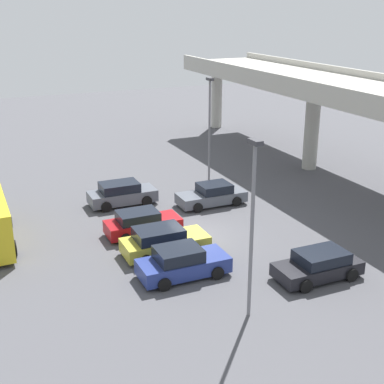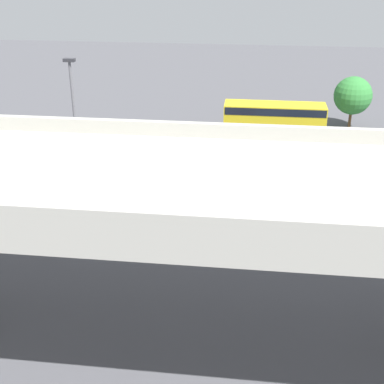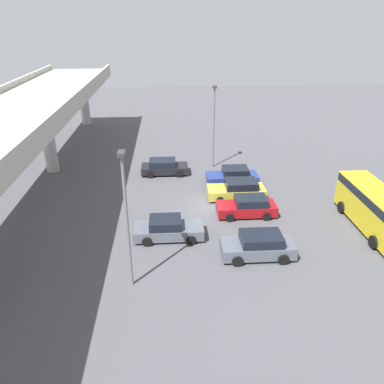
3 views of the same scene
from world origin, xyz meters
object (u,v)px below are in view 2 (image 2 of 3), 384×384
Objects in this scene: parked_car_3 at (192,168)px; parked_car_5 at (80,204)px; parked_car_0 at (320,174)px; shuttle_bus at (274,118)px; parked_car_1 at (283,212)px; parked_car_2 at (237,169)px; tree_front_left at (353,96)px; lamp_post_near_aisle at (74,111)px; parked_car_4 at (150,165)px.

parked_car_3 is 1.07× the size of parked_car_5.
shuttle_bus is at bearing -162.30° from parked_car_0.
parked_car_2 is (2.83, -6.01, 0.02)m from parked_car_1.
tree_front_left reaches higher than parked_car_5.
tree_front_left is (-19.25, -13.50, -1.86)m from lamp_post_near_aisle.
parked_car_0 reaches higher than parked_car_1.
parked_car_2 reaches higher than parked_car_5.
parked_car_0 is 0.97× the size of parked_car_1.
parked_car_0 is 0.57× the size of lamp_post_near_aisle.
shuttle_bus is (-5.52, -8.69, 0.96)m from parked_car_3.
parked_car_5 is (5.69, 6.07, -0.05)m from parked_car_3.
parked_car_5 is 0.56× the size of shuttle_bus.
tree_front_left is at bearing 143.26° from parked_car_2.
parked_car_3 is at bearing -43.13° from parked_car_5.
tree_front_left is at bearing 29.24° from shuttle_bus.
parked_car_1 is at bearing 25.25° from parked_car_2.
parked_car_5 is 6.48m from lamp_post_near_aisle.
parked_car_5 is 0.55× the size of lamp_post_near_aisle.
parked_car_3 reaches higher than parked_car_1.
parked_car_5 is 18.56m from shuttle_bus.
parked_car_1 is 10.40m from parked_car_4.
tree_front_left reaches higher than parked_car_1.
tree_front_left is (-6.46, -3.61, 1.10)m from shuttle_bus.
parked_car_4 is at bearing 39.62° from tree_front_left.
lamp_post_near_aisle reaches higher than tree_front_left.
tree_front_left is (-14.77, -12.23, 2.06)m from parked_car_4.
parked_car_2 is 11.07m from lamp_post_near_aisle.
parked_car_5 is (8.66, 6.30, -0.02)m from parked_car_2.
parked_car_3 reaches higher than parked_car_2.
parked_car_3 is at bearing 45.75° from tree_front_left.
parked_car_3 is at bearing -122.46° from shuttle_bus.
parked_car_4 is 0.57× the size of lamp_post_near_aisle.
parked_car_0 is 6.17m from parked_car_1.
lamp_post_near_aisle is at bearing 18.01° from parked_car_5.
parked_car_0 is 15.23m from parked_car_5.
shuttle_bus is at bearing 1.13° from parked_car_1.
shuttle_bus is at bearing 147.54° from parked_car_3.
parked_car_3 is 0.59× the size of lamp_post_near_aisle.
shuttle_bus reaches higher than parked_car_4.
lamp_post_near_aisle is (1.58, -4.87, 3.97)m from parked_car_5.
shuttle_bus is (0.28, -14.46, 1.01)m from parked_car_1.
shuttle_bus reaches higher than parked_car_2.
tree_front_left is (-6.17, -18.08, 2.11)m from parked_car_1.
parked_car_1 is at bearing 55.76° from parked_car_4.
parked_car_2 is 15.20m from tree_front_left.
parked_car_4 is at bearing -91.17° from parked_car_0.
parked_car_0 is at bearing 88.83° from parked_car_4.
lamp_post_near_aisle reaches higher than parked_car_3.
parked_car_2 is at bearing -172.03° from lamp_post_near_aisle.
parked_car_2 is 0.56× the size of lamp_post_near_aisle.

